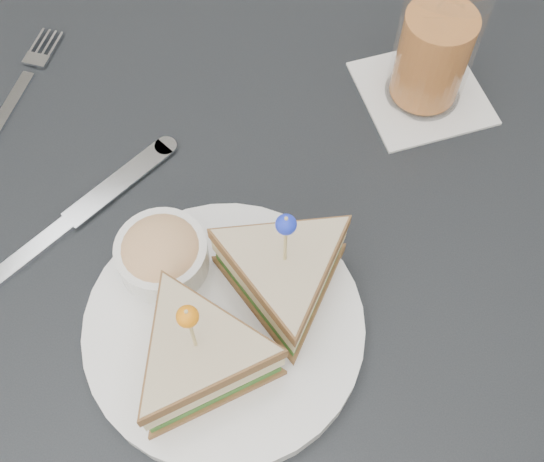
# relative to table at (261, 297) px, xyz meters

# --- Properties ---
(ground_plane) EXTENTS (3.50, 3.50, 0.00)m
(ground_plane) POSITION_rel_table_xyz_m (0.00, 0.00, -0.67)
(ground_plane) COLOR #3F3833
(table) EXTENTS (0.80, 0.80, 0.75)m
(table) POSITION_rel_table_xyz_m (0.00, 0.00, 0.00)
(table) COLOR black
(table) RESTS_ON ground
(plate_meal) EXTENTS (0.28, 0.27, 0.15)m
(plate_meal) POSITION_rel_table_xyz_m (-0.02, -0.07, 0.12)
(plate_meal) COLOR white
(plate_meal) RESTS_ON table
(cutlery_fork) EXTENTS (0.05, 0.19, 0.01)m
(cutlery_fork) POSITION_rel_table_xyz_m (-0.29, 0.19, 0.08)
(cutlery_fork) COLOR silver
(cutlery_fork) RESTS_ON table
(cutlery_knife) EXTENTS (0.16, 0.20, 0.01)m
(cutlery_knife) POSITION_rel_table_xyz_m (-0.18, 0.03, 0.08)
(cutlery_knife) COLOR white
(cutlery_knife) RESTS_ON table
(drink_set) EXTENTS (0.17, 0.17, 0.16)m
(drink_set) POSITION_rel_table_xyz_m (0.15, 0.23, 0.15)
(drink_set) COLOR white
(drink_set) RESTS_ON table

